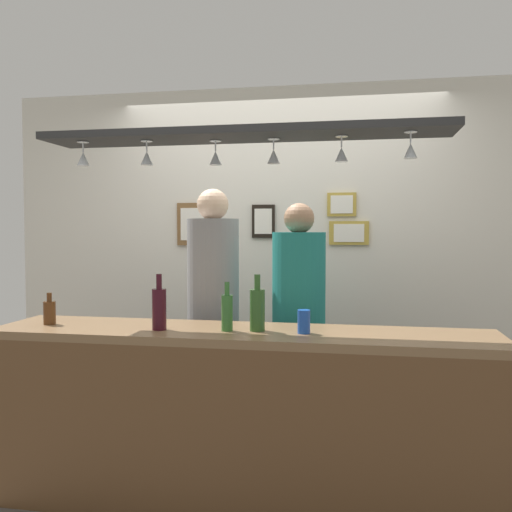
# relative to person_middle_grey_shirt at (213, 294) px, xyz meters

# --- Properties ---
(ground_plane) EXTENTS (8.00, 8.00, 0.00)m
(ground_plane) POSITION_rel_person_middle_grey_shirt_xyz_m (0.32, -0.29, -1.06)
(ground_plane) COLOR #4C4742
(back_wall) EXTENTS (4.40, 0.06, 2.60)m
(back_wall) POSITION_rel_person_middle_grey_shirt_xyz_m (0.32, 0.81, 0.24)
(back_wall) COLOR silver
(back_wall) RESTS_ON ground_plane
(bar_counter) EXTENTS (2.70, 0.55, 0.95)m
(bar_counter) POSITION_rel_person_middle_grey_shirt_xyz_m (0.32, -0.79, -0.41)
(bar_counter) COLOR brown
(bar_counter) RESTS_ON ground_plane
(overhead_glass_rack) EXTENTS (2.20, 0.36, 0.04)m
(overhead_glass_rack) POSITION_rel_person_middle_grey_shirt_xyz_m (0.32, -0.59, 0.93)
(overhead_glass_rack) COLOR black
(hanging_wineglass_far_left) EXTENTS (0.07, 0.07, 0.13)m
(hanging_wineglass_far_left) POSITION_rel_person_middle_grey_shirt_xyz_m (-0.57, -0.65, 0.82)
(hanging_wineglass_far_left) COLOR silver
(hanging_wineglass_far_left) RESTS_ON overhead_glass_rack
(hanging_wineglass_left) EXTENTS (0.07, 0.07, 0.13)m
(hanging_wineglass_left) POSITION_rel_person_middle_grey_shirt_xyz_m (-0.21, -0.61, 0.82)
(hanging_wineglass_left) COLOR silver
(hanging_wineglass_left) RESTS_ON overhead_glass_rack
(hanging_wineglass_center_left) EXTENTS (0.07, 0.07, 0.13)m
(hanging_wineglass_center_left) POSITION_rel_person_middle_grey_shirt_xyz_m (0.16, -0.55, 0.82)
(hanging_wineglass_center_left) COLOR silver
(hanging_wineglass_center_left) RESTS_ON overhead_glass_rack
(hanging_wineglass_center) EXTENTS (0.07, 0.07, 0.13)m
(hanging_wineglass_center) POSITION_rel_person_middle_grey_shirt_xyz_m (0.49, -0.55, 0.82)
(hanging_wineglass_center) COLOR silver
(hanging_wineglass_center) RESTS_ON overhead_glass_rack
(hanging_wineglass_center_right) EXTENTS (0.07, 0.07, 0.13)m
(hanging_wineglass_center_right) POSITION_rel_person_middle_grey_shirt_xyz_m (0.85, -0.57, 0.82)
(hanging_wineglass_center_right) COLOR silver
(hanging_wineglass_center_right) RESTS_ON overhead_glass_rack
(hanging_wineglass_right) EXTENTS (0.07, 0.07, 0.13)m
(hanging_wineglass_right) POSITION_rel_person_middle_grey_shirt_xyz_m (1.19, -0.64, 0.82)
(hanging_wineglass_right) COLOR silver
(hanging_wineglass_right) RESTS_ON overhead_glass_rack
(person_middle_grey_shirt) EXTENTS (0.34, 0.34, 1.76)m
(person_middle_grey_shirt) POSITION_rel_person_middle_grey_shirt_xyz_m (0.00, 0.00, 0.00)
(person_middle_grey_shirt) COLOR #2D334C
(person_middle_grey_shirt) RESTS_ON ground_plane
(person_right_teal_shirt) EXTENTS (0.34, 0.34, 1.66)m
(person_right_teal_shirt) POSITION_rel_person_middle_grey_shirt_xyz_m (0.57, 0.00, -0.06)
(person_right_teal_shirt) COLOR #2D334C
(person_right_teal_shirt) RESTS_ON ground_plane
(bottle_wine_dark_red) EXTENTS (0.08, 0.08, 0.30)m
(bottle_wine_dark_red) POSITION_rel_person_middle_grey_shirt_xyz_m (-0.10, -0.72, 0.01)
(bottle_wine_dark_red) COLOR #380F19
(bottle_wine_dark_red) RESTS_ON bar_counter
(bottle_champagne_green) EXTENTS (0.08, 0.08, 0.30)m
(bottle_champagne_green) POSITION_rel_person_middle_grey_shirt_xyz_m (0.42, -0.65, 0.01)
(bottle_champagne_green) COLOR #2D5623
(bottle_champagne_green) RESTS_ON bar_counter
(bottle_beer_brown_stubby) EXTENTS (0.07, 0.07, 0.18)m
(bottle_beer_brown_stubby) POSITION_rel_person_middle_grey_shirt_xyz_m (-0.78, -0.67, -0.04)
(bottle_beer_brown_stubby) COLOR #512D14
(bottle_beer_brown_stubby) RESTS_ON bar_counter
(bottle_beer_green_import) EXTENTS (0.06, 0.06, 0.26)m
(bottle_beer_green_import) POSITION_rel_person_middle_grey_shirt_xyz_m (0.26, -0.68, -0.01)
(bottle_beer_green_import) COLOR #336B2D
(bottle_beer_green_import) RESTS_ON bar_counter
(drink_can) EXTENTS (0.07, 0.07, 0.12)m
(drink_can) POSITION_rel_person_middle_grey_shirt_xyz_m (0.67, -0.68, -0.05)
(drink_can) COLOR #1E4CB2
(drink_can) RESTS_ON bar_counter
(picture_frame_caricature) EXTENTS (0.26, 0.02, 0.34)m
(picture_frame_caricature) POSITION_rel_person_middle_grey_shirt_xyz_m (-0.37, 0.76, 0.47)
(picture_frame_caricature) COLOR brown
(picture_frame_caricature) RESTS_ON back_wall
(picture_frame_crest) EXTENTS (0.18, 0.02, 0.26)m
(picture_frame_crest) POSITION_rel_person_middle_grey_shirt_xyz_m (0.20, 0.76, 0.49)
(picture_frame_crest) COLOR black
(picture_frame_crest) RESTS_ON back_wall
(picture_frame_lower_pair) EXTENTS (0.30, 0.02, 0.18)m
(picture_frame_lower_pair) POSITION_rel_person_middle_grey_shirt_xyz_m (0.87, 0.76, 0.40)
(picture_frame_lower_pair) COLOR #B29338
(picture_frame_lower_pair) RESTS_ON back_wall
(picture_frame_upper_small) EXTENTS (0.22, 0.02, 0.18)m
(picture_frame_upper_small) POSITION_rel_person_middle_grey_shirt_xyz_m (0.81, 0.76, 0.62)
(picture_frame_upper_small) COLOR #B29338
(picture_frame_upper_small) RESTS_ON back_wall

